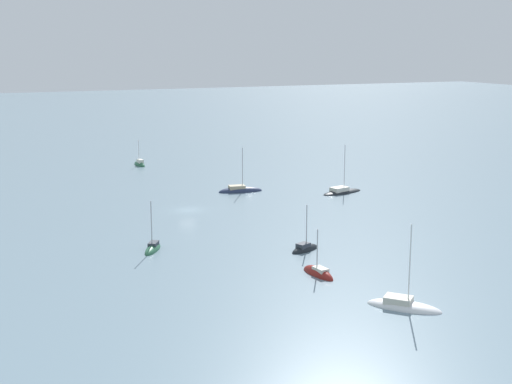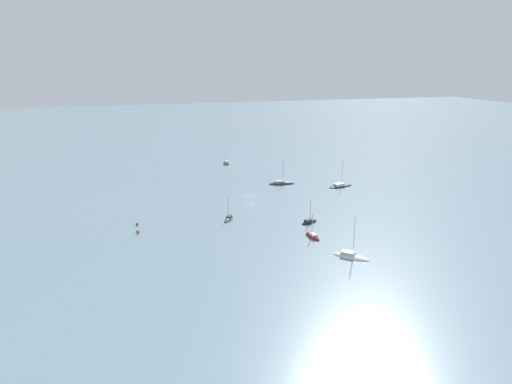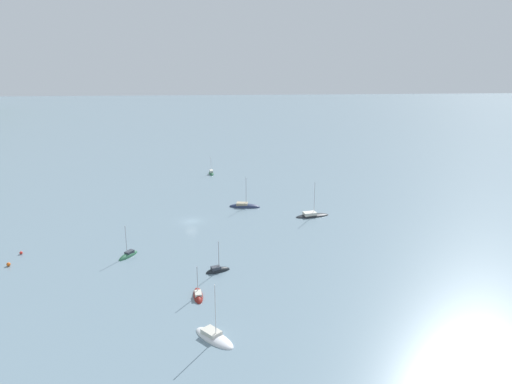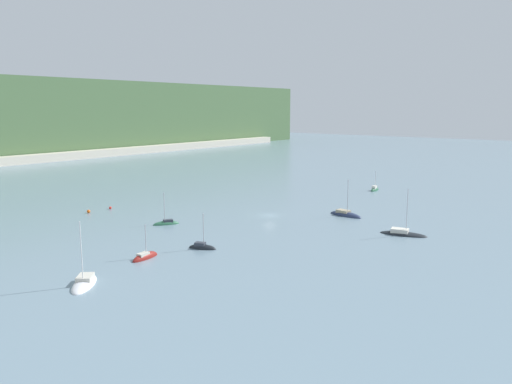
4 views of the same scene
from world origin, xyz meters
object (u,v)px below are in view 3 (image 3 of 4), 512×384
object	(u,v)px
sailboat_5	(244,207)
mooring_buoy_1	(21,253)
sailboat_4	(198,296)
sailboat_6	(312,216)
sailboat_1	(218,271)
sailboat_2	(128,256)
sailboat_3	(211,174)
sailboat_0	(214,338)
mooring_buoy_0	(8,264)

from	to	relation	value
sailboat_5	mooring_buoy_1	distance (m)	53.03
sailboat_4	sailboat_6	xyz separation A→B (m)	(38.57, -25.59, 0.07)
sailboat_1	sailboat_6	distance (m)	36.87
sailboat_2	sailboat_3	size ratio (longest dim) A/B	1.12
sailboat_5	mooring_buoy_1	size ratio (longest dim) A/B	14.28
sailboat_0	sailboat_2	world-z (taller)	sailboat_0
sailboat_3	mooring_buoy_1	size ratio (longest dim) A/B	10.38
sailboat_4	sailboat_5	world-z (taller)	sailboat_5
sailboat_4	mooring_buoy_0	size ratio (longest dim) A/B	8.42
sailboat_6	mooring_buoy_0	xyz separation A→B (m)	(-24.56, 61.86, 0.24)
sailboat_2	sailboat_6	size ratio (longest dim) A/B	0.79
sailboat_2	sailboat_4	xyz separation A→B (m)	(-17.27, -14.57, -0.03)
sailboat_0	sailboat_1	size ratio (longest dim) A/B	1.40
sailboat_1	sailboat_2	bearing A→B (deg)	132.98
sailboat_3	sailboat_6	world-z (taller)	sailboat_6
sailboat_2	sailboat_6	bearing A→B (deg)	148.75
sailboat_6	mooring_buoy_1	distance (m)	64.53
sailboat_0	mooring_buoy_0	bearing A→B (deg)	-166.15
mooring_buoy_0	sailboat_5	bearing A→B (deg)	-54.50
sailboat_5	sailboat_6	xyz separation A→B (m)	(-8.09, -16.08, 0.04)
sailboat_1	sailboat_2	world-z (taller)	sailboat_2
sailboat_3	sailboat_6	size ratio (longest dim) A/B	0.70
sailboat_0	sailboat_5	size ratio (longest dim) A/B	1.06
sailboat_2	sailboat_3	xyz separation A→B (m)	(63.86, -14.76, 0.02)
sailboat_2	sailboat_5	distance (m)	38.00
sailboat_4	sailboat_5	distance (m)	47.62
sailboat_2	mooring_buoy_1	xyz separation A→B (m)	(2.27, 21.49, 0.21)
sailboat_2	mooring_buoy_0	world-z (taller)	sailboat_2
sailboat_1	sailboat_4	bearing A→B (deg)	-131.40
sailboat_0	sailboat_2	bearing A→B (deg)	168.32
sailboat_1	mooring_buoy_0	bearing A→B (deg)	150.35
sailboat_2	mooring_buoy_0	size ratio (longest dim) A/B	9.68
sailboat_5	mooring_buoy_1	bearing A→B (deg)	-140.23
sailboat_4	sailboat_6	bearing A→B (deg)	-41.27
sailboat_3	sailboat_5	xyz separation A→B (m)	(-34.47, -9.32, -0.02)
sailboat_2	mooring_buoy_1	size ratio (longest dim) A/B	11.67
sailboat_4	mooring_buoy_1	size ratio (longest dim) A/B	10.16
sailboat_5	mooring_buoy_1	xyz separation A→B (m)	(-27.12, 45.57, 0.22)
sailboat_3	mooring_buoy_0	bearing A→B (deg)	145.11
sailboat_6	sailboat_4	bearing A→B (deg)	-136.29
sailboat_3	sailboat_4	world-z (taller)	sailboat_3
sailboat_1	mooring_buoy_1	distance (m)	40.49
sailboat_0	sailboat_3	bearing A→B (deg)	139.55
sailboat_5	sailboat_6	world-z (taller)	sailboat_6
sailboat_4	sailboat_5	bearing A→B (deg)	-19.22
sailboat_0	mooring_buoy_0	size ratio (longest dim) A/B	12.57
sailboat_0	sailboat_4	xyz separation A→B (m)	(12.44, 2.87, -0.05)
sailboat_5	sailboat_6	bearing A→B (deg)	-17.69
sailboat_2	sailboat_5	size ratio (longest dim) A/B	0.82
sailboat_1	sailboat_4	xyz separation A→B (m)	(-9.34, 3.13, -0.03)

